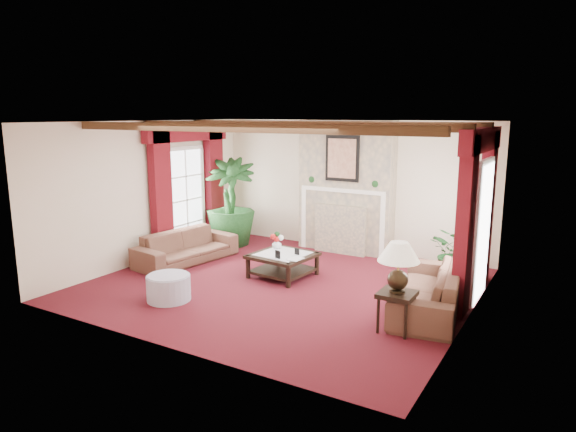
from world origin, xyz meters
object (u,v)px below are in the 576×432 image
Objects in this scene: side_table at (396,312)px; ottoman at (169,288)px; sofa_left at (186,242)px; potted_palm at (231,221)px; coffee_table at (283,265)px; sofa_right at (429,281)px.

side_table is 0.81× the size of ottoman.
side_table is at bearing 10.99° from ottoman.
sofa_left reaches higher than side_table.
side_table is at bearing -29.26° from potted_palm.
coffee_table is 2.11m from ottoman.
sofa_right is 3.40× the size of ottoman.
side_table is (4.62, -2.59, -0.26)m from potted_palm.
ottoman is (-3.40, -0.66, -0.07)m from side_table.
sofa_right is (4.73, -0.10, 0.03)m from sofa_left.
sofa_right reaches higher than coffee_table.
side_table is at bearing -21.04° from coffee_table.
potted_palm is 4.01× the size of side_table.
sofa_right reaches higher than sofa_left.
potted_palm reaches higher than sofa_right.
potted_palm is 5.30m from side_table.
sofa_right is at bearing -18.70° from potted_palm.
side_table is 3.46m from ottoman.
coffee_table is at bearing -32.30° from potted_palm.
potted_palm is (-4.78, 1.62, 0.10)m from sofa_right.
potted_palm is 2.18× the size of coffee_table.
ottoman is (1.22, -3.25, -0.33)m from potted_palm.
sofa_right is 2.29× the size of coffee_table.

